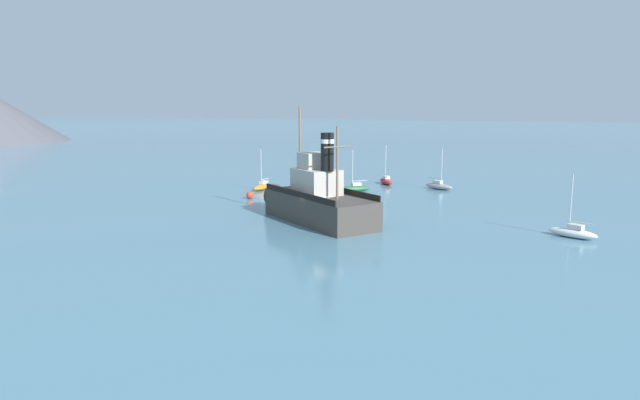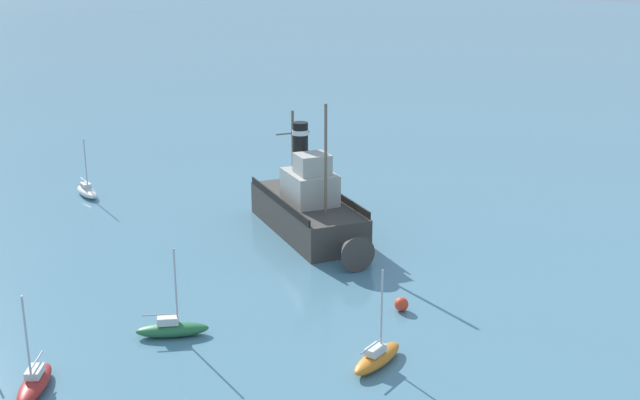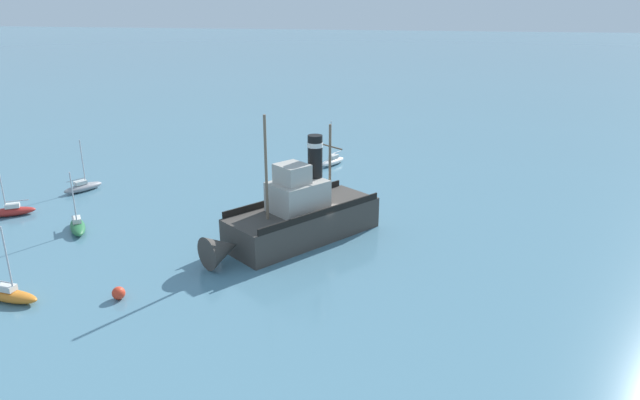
% 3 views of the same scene
% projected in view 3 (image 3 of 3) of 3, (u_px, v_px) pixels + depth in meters
% --- Properties ---
extents(ground_plane, '(600.00, 600.00, 0.00)m').
position_uv_depth(ground_plane, '(320.00, 238.00, 43.40)').
color(ground_plane, teal).
extents(old_tugboat, '(11.40, 13.51, 9.90)m').
position_uv_depth(old_tugboat, '(297.00, 217.00, 42.50)').
color(old_tugboat, '#423D38').
rests_on(old_tugboat, ground).
extents(sailboat_orange, '(3.89, 1.48, 4.90)m').
position_uv_depth(sailboat_orange, '(10.00, 295.00, 34.25)').
color(sailboat_orange, orange).
rests_on(sailboat_orange, ground).
extents(sailboat_green, '(3.16, 3.70, 4.90)m').
position_uv_depth(sailboat_green, '(78.00, 226.00, 44.62)').
color(sailboat_green, '#286B3D').
rests_on(sailboat_green, ground).
extents(sailboat_grey, '(2.74, 3.88, 4.90)m').
position_uv_depth(sailboat_grey, '(83.00, 187.00, 53.86)').
color(sailboat_grey, gray).
rests_on(sailboat_grey, ground).
extents(sailboat_white, '(2.69, 3.89, 4.90)m').
position_uv_depth(sailboat_white, '(333.00, 161.00, 62.40)').
color(sailboat_white, white).
rests_on(sailboat_white, ground).
extents(sailboat_red, '(3.82, 2.91, 4.90)m').
position_uv_depth(sailboat_red, '(11.00, 211.00, 47.76)').
color(sailboat_red, '#B22823').
rests_on(sailboat_red, ground).
extents(mooring_buoy, '(0.80, 0.80, 0.80)m').
position_uv_depth(mooring_buoy, '(119.00, 293.00, 34.50)').
color(mooring_buoy, red).
rests_on(mooring_buoy, ground).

